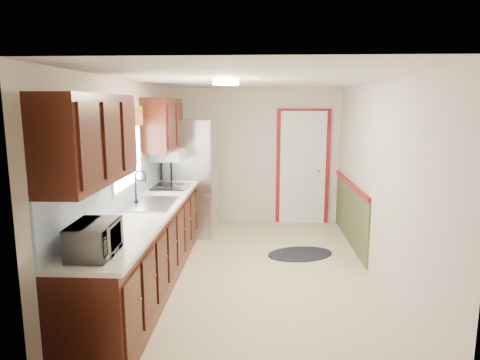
# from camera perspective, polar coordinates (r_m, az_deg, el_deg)

# --- Properties ---
(room_shell) EXTENTS (3.20, 5.20, 2.52)m
(room_shell) POSITION_cam_1_polar(r_m,az_deg,el_deg) (5.19, 1.64, -0.09)
(room_shell) COLOR #C3B88A
(room_shell) RESTS_ON ground
(kitchen_run) EXTENTS (0.63, 4.00, 2.20)m
(kitchen_run) POSITION_cam_1_polar(r_m,az_deg,el_deg) (5.16, -12.34, -4.80)
(kitchen_run) COLOR #34120B
(kitchen_run) RESTS_ON ground
(back_wall_trim) EXTENTS (1.12, 2.30, 2.08)m
(back_wall_trim) POSITION_cam_1_polar(r_m,az_deg,el_deg) (7.47, 9.61, 0.48)
(back_wall_trim) COLOR maroon
(back_wall_trim) RESTS_ON ground
(ceiling_fixture) EXTENTS (0.30, 0.30, 0.06)m
(ceiling_fixture) POSITION_cam_1_polar(r_m,az_deg,el_deg) (4.93, -1.92, 12.92)
(ceiling_fixture) COLOR #FFD88C
(ceiling_fixture) RESTS_ON room_shell
(microwave) EXTENTS (0.28, 0.49, 0.32)m
(microwave) POSITION_cam_1_polar(r_m,az_deg,el_deg) (3.56, -18.89, -7.01)
(microwave) COLOR white
(microwave) RESTS_ON kitchen_run
(refrigerator) EXTENTS (0.82, 0.80, 1.87)m
(refrigerator) POSITION_cam_1_polar(r_m,az_deg,el_deg) (7.05, -6.41, 0.38)
(refrigerator) COLOR #B7B7BC
(refrigerator) RESTS_ON ground
(rug) EXTENTS (1.09, 0.87, 0.01)m
(rug) POSITION_cam_1_polar(r_m,az_deg,el_deg) (6.25, 8.02, -9.74)
(rug) COLOR black
(rug) RESTS_ON ground
(cooktop) EXTENTS (0.49, 0.58, 0.02)m
(cooktop) POSITION_cam_1_polar(r_m,az_deg,el_deg) (6.23, -9.21, -0.83)
(cooktop) COLOR black
(cooktop) RESTS_ON kitchen_run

